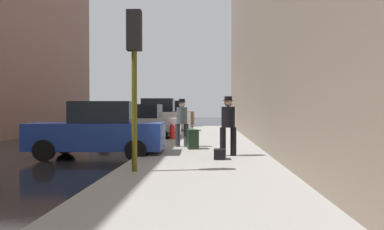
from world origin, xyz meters
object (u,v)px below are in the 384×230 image
Objects in this scene: parked_blue_sedan at (99,131)px; fire_hydrant at (172,132)px; pedestrian_with_fedora at (228,123)px; rolling_suitcase at (193,139)px; parked_bronze_suv at (167,115)px; duffel_bag at (220,154)px; parked_white_van at (156,117)px; traffic_light at (134,55)px; pedestrian_with_beanie at (182,120)px; parked_silver_sedan at (138,123)px.

fire_hydrant is at bearing 71.75° from parked_blue_sedan.
pedestrian_with_fedora is 2.33m from rolling_suitcase.
parked_bronze_suv is 21.08m from duffel_bag.
fire_hydrant is at bearing -82.58° from parked_bronze_suv.
traffic_light reaches higher than parked_white_van.
parked_bronze_suv is 2.59× the size of pedestrian_with_beanie.
parked_blue_sedan is 19.31m from parked_bronze_suv.
parked_bronze_suv is 20.35m from pedestrian_with_fedora.
traffic_light is 5.82m from pedestrian_with_beanie.
pedestrian_with_fedora is (1.58, -2.64, 0.00)m from pedestrian_with_beanie.
pedestrian_with_beanie reaches higher than rolling_suitcase.
parked_bronze_suv reaches higher than pedestrian_with_beanie.
parked_white_van is at bearing -90.00° from parked_bronze_suv.
parked_blue_sedan is 4.42m from traffic_light.
parked_silver_sedan is 6.24m from parked_white_van.
parked_white_van is 14.67m from duffel_bag.
rolling_suitcase is (1.14, -4.17, -0.01)m from fire_hydrant.
traffic_light reaches higher than pedestrian_with_fedora.
rolling_suitcase is (2.95, 1.30, -0.36)m from parked_blue_sedan.
pedestrian_with_beanie is at bearing -76.81° from parked_white_van.
pedestrian_with_fedora is (2.24, 2.91, -1.62)m from traffic_light.
rolling_suitcase is 2.36× the size of duffel_bag.
duffel_bag is (3.82, -14.15, -0.74)m from parked_white_van.
parked_blue_sedan is 4.15m from pedestrian_with_fedora.
fire_hydrant is at bearing 101.59° from pedestrian_with_beanie.
parked_silver_sedan is 2.40× the size of pedestrian_with_fedora.
pedestrian_with_beanie is at bearing -78.41° from fire_hydrant.
duffel_bag is (1.30, -3.43, -0.85)m from pedestrian_with_beanie.
rolling_suitcase is at bearing 107.83° from duffel_bag.
parked_white_van is 4.44× the size of rolling_suitcase.
parked_silver_sedan is 12.82m from parked_bronze_suv.
pedestrian_with_fedora is (2.29, -6.09, 0.64)m from fire_hydrant.
pedestrian_with_beanie is at bearing -81.74° from parked_bronze_suv.
parked_bronze_suv is at bearing 100.44° from duffel_bag.
parked_blue_sedan and parked_silver_sedan have the same top height.
pedestrian_with_fedora is at bearing -8.64° from parked_blue_sedan.
parked_bronze_suv is at bearing 99.29° from rolling_suitcase.
traffic_light reaches higher than pedestrian_with_beanie.
parked_white_van is 11.01m from pedestrian_with_beanie.
parked_blue_sedan is 6.50m from parked_silver_sedan.
pedestrian_with_fedora reaches higher than parked_blue_sedan.
pedestrian_with_fedora is at bearing -60.11° from parked_silver_sedan.
parked_bronze_suv is at bearing 90.00° from parked_blue_sedan.
parked_silver_sedan is 0.93× the size of parked_bronze_suv.
pedestrian_with_beanie is at bearing 120.92° from pedestrian_with_fedora.
rolling_suitcase is (2.95, -11.44, -0.54)m from parked_white_van.
rolling_suitcase is at bearing 23.84° from parked_blue_sedan.
pedestrian_with_beanie is (2.51, -4.48, 0.29)m from parked_silver_sedan.
parked_silver_sedan reaches higher than duffel_bag.
pedestrian_with_fedora is at bearing -69.40° from fire_hydrant.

